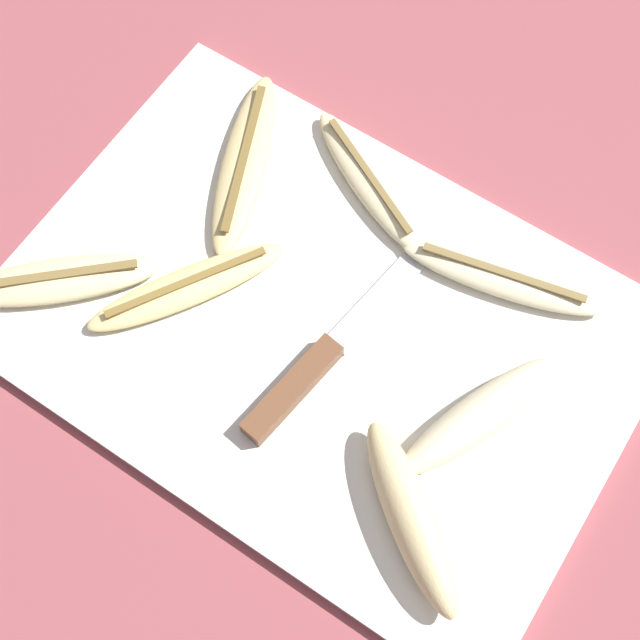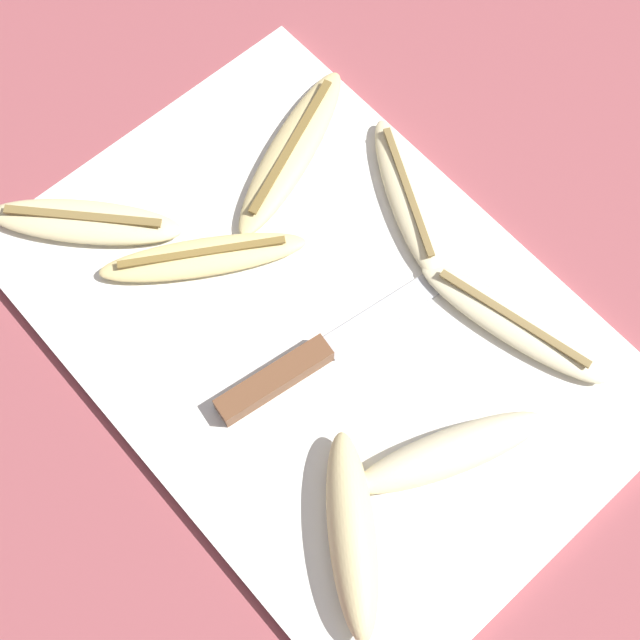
# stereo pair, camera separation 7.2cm
# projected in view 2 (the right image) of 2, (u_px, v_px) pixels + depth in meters

# --- Properties ---
(ground_plane) EXTENTS (4.00, 4.00, 0.00)m
(ground_plane) POSITION_uv_depth(u_px,v_px,m) (320.00, 330.00, 0.75)
(ground_plane) COLOR #93474C
(cutting_board) EXTENTS (0.51, 0.36, 0.01)m
(cutting_board) POSITION_uv_depth(u_px,v_px,m) (320.00, 327.00, 0.74)
(cutting_board) COLOR white
(cutting_board) RESTS_ON ground_plane
(knife) EXTENTS (0.05, 0.21, 0.02)m
(knife) POSITION_uv_depth(u_px,v_px,m) (293.00, 369.00, 0.71)
(knife) COLOR brown
(knife) RESTS_ON cutting_board
(banana_mellow_near) EXTENTS (0.14, 0.12, 0.04)m
(banana_mellow_near) POSITION_uv_depth(u_px,v_px,m) (352.00, 533.00, 0.65)
(banana_mellow_near) COLOR beige
(banana_mellow_near) RESTS_ON cutting_board
(banana_pale_long) EXTENTS (0.18, 0.07, 0.02)m
(banana_pale_long) POSITION_uv_depth(u_px,v_px,m) (512.00, 322.00, 0.73)
(banana_pale_long) COLOR beige
(banana_pale_long) RESTS_ON cutting_board
(banana_soft_right) EXTENTS (0.15, 0.14, 0.02)m
(banana_soft_right) POSITION_uv_depth(u_px,v_px,m) (85.00, 222.00, 0.76)
(banana_soft_right) COLOR beige
(banana_soft_right) RESTS_ON cutting_board
(banana_cream_curved) EXTENTS (0.16, 0.10, 0.02)m
(banana_cream_curved) POSITION_uv_depth(u_px,v_px,m) (407.00, 196.00, 0.77)
(banana_cream_curved) COLOR beige
(banana_cream_curved) RESTS_ON cutting_board
(banana_spotted_left) EXTENTS (0.11, 0.19, 0.02)m
(banana_spotted_left) POSITION_uv_depth(u_px,v_px,m) (292.00, 151.00, 0.79)
(banana_spotted_left) COLOR #DBC684
(banana_spotted_left) RESTS_ON cutting_board
(banana_bright_far) EXTENTS (0.09, 0.16, 0.03)m
(banana_bright_far) POSITION_uv_depth(u_px,v_px,m) (453.00, 450.00, 0.68)
(banana_bright_far) COLOR beige
(banana_bright_far) RESTS_ON cutting_board
(banana_golden_short) EXTENTS (0.12, 0.17, 0.02)m
(banana_golden_short) POSITION_uv_depth(u_px,v_px,m) (203.00, 257.00, 0.75)
(banana_golden_short) COLOR #EDD689
(banana_golden_short) RESTS_ON cutting_board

